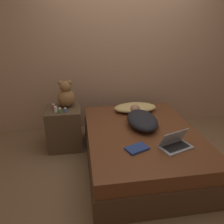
# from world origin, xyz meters

# --- Properties ---
(ground_plane) EXTENTS (12.00, 12.00, 0.00)m
(ground_plane) POSITION_xyz_m (0.00, 0.00, 0.00)
(ground_plane) COLOR brown
(wall_back) EXTENTS (8.00, 0.06, 2.60)m
(wall_back) POSITION_xyz_m (0.00, 1.18, 1.30)
(wall_back) COLOR tan
(wall_back) RESTS_ON ground_plane
(bed) EXTENTS (1.37, 1.81, 0.47)m
(bed) POSITION_xyz_m (0.00, 0.00, 0.23)
(bed) COLOR #4C331E
(bed) RESTS_ON ground_plane
(nightstand) EXTENTS (0.48, 0.48, 0.60)m
(nightstand) POSITION_xyz_m (-0.99, 0.57, 0.30)
(nightstand) COLOR brown
(nightstand) RESTS_ON ground_plane
(pillow) EXTENTS (0.63, 0.34, 0.12)m
(pillow) POSITION_xyz_m (0.07, 0.62, 0.53)
(pillow) COLOR tan
(pillow) RESTS_ON bed
(person_lying) EXTENTS (0.39, 0.74, 0.16)m
(person_lying) POSITION_xyz_m (0.04, 0.16, 0.55)
(person_lying) COLOR black
(person_lying) RESTS_ON bed
(laptop) EXTENTS (0.39, 0.30, 0.19)m
(laptop) POSITION_xyz_m (0.24, -0.42, 0.52)
(laptop) COLOR #9E9EA3
(laptop) RESTS_ON bed
(teddy_bear) EXTENTS (0.25, 0.25, 0.38)m
(teddy_bear) POSITION_xyz_m (-0.93, 0.65, 0.77)
(teddy_bear) COLOR brown
(teddy_bear) RESTS_ON nightstand
(bottle_white) EXTENTS (0.04, 0.04, 0.08)m
(bottle_white) POSITION_xyz_m (-1.07, 0.46, 0.64)
(bottle_white) COLOR white
(bottle_white) RESTS_ON nightstand
(bottle_green) EXTENTS (0.04, 0.04, 0.07)m
(bottle_green) POSITION_xyz_m (-1.01, 0.42, 0.64)
(bottle_green) COLOR #3D8E4C
(bottle_green) RESTS_ON nightstand
(bottle_blue) EXTENTS (0.03, 0.03, 0.06)m
(bottle_blue) POSITION_xyz_m (-0.95, 0.44, 0.63)
(bottle_blue) COLOR #3866B2
(bottle_blue) RESTS_ON nightstand
(bottle_red) EXTENTS (0.03, 0.03, 0.08)m
(bottle_red) POSITION_xyz_m (-1.11, 0.56, 0.64)
(bottle_red) COLOR #B72D2D
(bottle_red) RESTS_ON nightstand
(book) EXTENTS (0.28, 0.23, 0.02)m
(book) POSITION_xyz_m (-0.17, -0.40, 0.49)
(book) COLOR navy
(book) RESTS_ON bed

